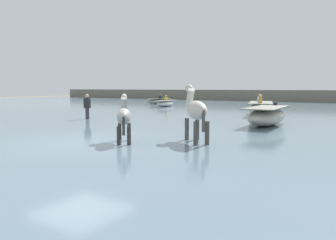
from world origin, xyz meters
name	(u,v)px	position (x,y,z in m)	size (l,w,h in m)	color
ground_plane	(81,151)	(0.00, 0.00, 0.00)	(120.00, 120.00, 0.00)	#84755B
water_surface	(216,120)	(0.00, 10.00, 0.14)	(90.00, 90.00, 0.29)	slate
horse_lead_pinto	(196,112)	(2.94, 2.03, 1.22)	(1.57, 1.59, 2.07)	beige
horse_trailing_grey	(124,118)	(1.14, 0.73, 1.05)	(1.25, 1.44, 1.77)	gray
boat_distant_west	(261,109)	(1.68, 12.76, 0.70)	(2.46, 4.38, 1.28)	#B2AD9E
boat_distant_east	(160,101)	(-11.64, 21.50, 0.57)	(2.18, 3.11, 1.03)	#B2AD9E
boat_near_port	(267,116)	(3.48, 7.75, 0.70)	(1.62, 3.85, 0.95)	#B2AD9E
boat_far_offshore	(166,103)	(-8.55, 17.83, 0.56)	(1.26, 3.10, 1.02)	silver
person_onlooker_right	(87,108)	(-5.45, 5.44, 0.87)	(0.34, 0.24, 1.63)	#383842
far_shoreline	(303,97)	(0.00, 34.95, 0.85)	(80.00, 2.40, 1.70)	#706B5B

